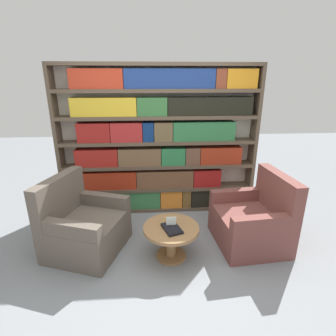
{
  "coord_description": "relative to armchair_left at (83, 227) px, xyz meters",
  "views": [
    {
      "loc": [
        -0.11,
        -2.46,
        2.04
      ],
      "look_at": [
        0.1,
        0.69,
        0.93
      ],
      "focal_mm": 28.0,
      "sensor_mm": 36.0,
      "label": 1
    }
  ],
  "objects": [
    {
      "name": "armchair_right",
      "position": [
        2.12,
        -0.01,
        0.0
      ],
      "size": [
        0.88,
        0.92,
        0.93
      ],
      "rotation": [
        0.0,
        0.0,
        -1.48
      ],
      "color": "brown",
      "rests_on": "ground_plane"
    },
    {
      "name": "coffee_table",
      "position": [
        1.06,
        -0.23,
        -0.02
      ],
      "size": [
        0.65,
        0.65,
        0.41
      ],
      "color": "olive",
      "rests_on": "ground_plane"
    },
    {
      "name": "armchair_left",
      "position": [
        0.0,
        0.0,
        0.0
      ],
      "size": [
        1.04,
        1.07,
        0.93
      ],
      "rotation": [
        0.0,
        0.0,
        1.24
      ],
      "color": "brown",
      "rests_on": "ground_plane"
    },
    {
      "name": "stray_book",
      "position": [
        1.06,
        -0.29,
        0.11
      ],
      "size": [
        0.25,
        0.3,
        0.03
      ],
      "color": "black",
      "rests_on": "coffee_table"
    },
    {
      "name": "table_sign",
      "position": [
        1.06,
        -0.23,
        0.15
      ],
      "size": [
        0.11,
        0.06,
        0.13
      ],
      "color": "black",
      "rests_on": "coffee_table"
    },
    {
      "name": "ground_plane",
      "position": [
        0.96,
        -0.38,
        -0.31
      ],
      "size": [
        14.0,
        14.0,
        0.0
      ],
      "primitive_type": "plane",
      "color": "gray"
    },
    {
      "name": "bookshelf",
      "position": [
        0.97,
        1.02,
        0.79
      ],
      "size": [
        2.96,
        0.3,
        2.23
      ],
      "color": "silver",
      "rests_on": "ground_plane"
    }
  ]
}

